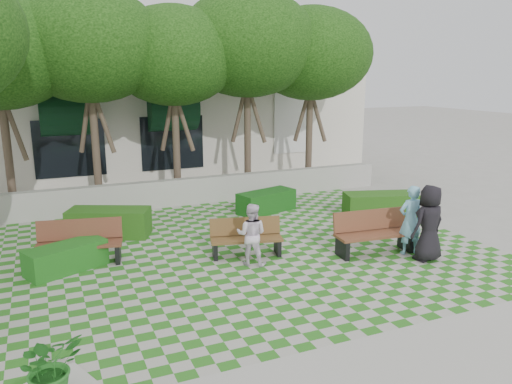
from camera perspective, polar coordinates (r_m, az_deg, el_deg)
name	(u,v)px	position (r m, az deg, el deg)	size (l,w,h in m)	color
ground	(262,265)	(11.84, 0.68, -8.38)	(90.00, 90.00, 0.00)	gray
lawn	(246,252)	(12.70, -1.18, -6.82)	(12.00, 12.00, 0.00)	#2B721E
sidewalk_south	(389,372)	(8.25, 15.00, -19.25)	(16.00, 2.00, 0.01)	#9E9B93
retaining_wall	(188,191)	(17.30, -7.75, 0.09)	(15.00, 0.36, 0.90)	#9E9B93
bench_east	(374,233)	(12.82, 13.29, -4.61)	(2.07, 0.86, 1.06)	brown
bench_mid	(246,238)	(12.33, -1.14, -5.29)	(1.84, 0.99, 0.92)	brown
bench_west	(80,243)	(12.53, -19.52, -5.53)	(2.04, 1.03, 1.03)	#562D1D
hedge_east	(380,205)	(16.06, 13.98, -1.47)	(2.19, 0.88, 0.77)	#1F4A13
hedge_midright	(266,202)	(16.20, 1.19, -1.10)	(1.95, 0.78, 0.68)	#124613
hedge_midleft	(109,223)	(14.38, -16.44, -3.37)	(2.19, 0.87, 0.77)	#204D14
hedge_west	(66,258)	(12.23, -20.87, -7.04)	(1.76, 0.70, 0.62)	#175215
person_blue	(410,220)	(12.89, 17.24, -3.08)	(0.64, 0.42, 1.74)	#7BBFE0
person_dark	(429,223)	(12.56, 19.17, -3.39)	(0.90, 0.59, 1.85)	black
person_white	(251,234)	(11.65, -0.54, -4.87)	(0.72, 0.56, 1.48)	silver
tree_row	(126,47)	(16.22, -14.63, 15.75)	(17.70, 13.40, 7.41)	#47382B
building	(160,113)	(24.79, -10.87, 8.81)	(18.00, 8.92, 5.15)	beige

